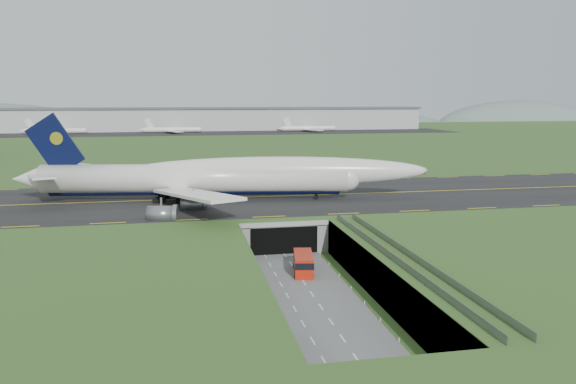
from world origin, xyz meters
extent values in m
plane|color=#385B24|center=(0.00, 0.00, 0.00)|extent=(900.00, 900.00, 0.00)
cube|color=gray|center=(0.00, 0.00, 3.00)|extent=(800.00, 800.00, 6.00)
cube|color=slate|center=(0.00, -7.50, 0.10)|extent=(12.00, 75.00, 0.20)
cube|color=black|center=(0.00, 33.00, 6.09)|extent=(800.00, 44.00, 0.18)
cube|color=gray|center=(0.00, 19.00, 5.50)|extent=(16.00, 22.00, 1.00)
cube|color=gray|center=(-7.00, 19.00, 3.00)|extent=(2.00, 22.00, 6.00)
cube|color=gray|center=(7.00, 19.00, 3.00)|extent=(2.00, 22.00, 6.00)
cube|color=black|center=(0.00, 14.00, 2.50)|extent=(12.00, 12.00, 5.00)
cube|color=#A8A8A3|center=(0.00, 7.95, 5.60)|extent=(17.00, 0.50, 0.80)
cube|color=#A8A8A3|center=(11.00, -18.50, 5.80)|extent=(3.00, 53.00, 0.50)
cube|color=gray|center=(9.60, -18.50, 6.55)|extent=(0.06, 53.00, 1.00)
cube|color=gray|center=(12.40, -18.50, 6.55)|extent=(0.06, 53.00, 1.00)
cylinder|color=#A8A8A3|center=(11.00, -40.00, 2.80)|extent=(0.90, 0.90, 5.60)
cylinder|color=#A8A8A3|center=(11.00, -28.00, 2.80)|extent=(0.90, 0.90, 5.60)
cylinder|color=#A8A8A3|center=(11.00, -16.00, 2.80)|extent=(0.90, 0.90, 5.60)
cylinder|color=#A8A8A3|center=(11.00, -4.00, 2.80)|extent=(0.90, 0.90, 5.60)
cylinder|color=silver|center=(-14.43, 31.41, 10.84)|extent=(63.51, 15.70, 5.96)
sphere|color=silver|center=(16.86, 26.51, 10.84)|extent=(6.68, 6.68, 5.84)
cone|color=silver|center=(-48.49, 36.75, 10.84)|extent=(7.32, 6.61, 5.66)
ellipsoid|color=silver|center=(2.47, 28.76, 12.18)|extent=(63.96, 15.32, 6.26)
ellipsoid|color=black|center=(15.94, 26.65, 11.58)|extent=(4.53, 3.22, 2.09)
cylinder|color=black|center=(-14.43, 31.41, 8.51)|extent=(59.85, 11.80, 2.50)
cube|color=silver|center=(-10.28, 45.85, 9.91)|extent=(22.61, 25.82, 2.51)
cube|color=silver|center=(-41.88, 42.79, 12.24)|extent=(9.51, 10.72, 0.96)
cube|color=silver|center=(-14.90, 16.40, 9.91)|extent=(16.13, 28.40, 2.51)
cube|color=silver|center=(-44.05, 28.99, 12.24)|extent=(7.32, 11.06, 0.96)
cube|color=black|center=(-42.51, 35.82, 17.83)|extent=(11.79, 2.39, 13.18)
cylinder|color=gold|center=(-42.05, 35.74, 19.22)|extent=(2.68, 1.05, 2.61)
cylinder|color=slate|center=(-12.40, 40.05, 7.02)|extent=(5.26, 3.79, 3.07)
cylinder|color=slate|center=(-15.23, 50.40, 7.02)|extent=(5.26, 3.79, 3.07)
cylinder|color=slate|center=(-15.14, 22.57, 7.02)|extent=(5.26, 3.79, 3.07)
cylinder|color=slate|center=(-21.00, 13.58, 7.02)|extent=(5.26, 3.79, 3.07)
cylinder|color=black|center=(10.60, 27.49, 6.69)|extent=(1.08, 0.62, 1.02)
cube|color=black|center=(-18.58, 32.06, 6.83)|extent=(6.53, 7.31, 1.30)
cube|color=red|center=(0.95, -3.18, 1.72)|extent=(4.09, 7.99, 3.05)
cube|color=black|center=(0.95, -3.18, 2.33)|extent=(4.17, 8.10, 1.02)
cube|color=black|center=(0.95, -3.18, 0.45)|extent=(3.81, 7.45, 0.51)
cylinder|color=black|center=(-0.78, -5.45, 0.56)|extent=(0.51, 0.96, 0.91)
cylinder|color=black|center=(0.08, -0.45, 0.56)|extent=(0.51, 0.96, 0.91)
cylinder|color=black|center=(1.82, -5.90, 0.56)|extent=(0.51, 0.96, 0.91)
cylinder|color=black|center=(2.68, -0.90, 0.56)|extent=(0.51, 0.96, 0.91)
cube|color=#B2B2B2|center=(0.00, 300.00, 13.50)|extent=(300.00, 22.00, 15.00)
cube|color=#4C4C51|center=(0.00, 300.00, 21.00)|extent=(302.00, 24.00, 1.20)
cube|color=black|center=(0.00, 270.00, 6.14)|extent=(320.00, 50.00, 0.08)
cylinder|color=silver|center=(-90.72, 275.00, 8.18)|extent=(34.00, 3.20, 3.20)
cylinder|color=silver|center=(-21.40, 275.00, 8.18)|extent=(34.00, 3.20, 3.20)
cylinder|color=silver|center=(66.29, 275.00, 8.18)|extent=(34.00, 3.20, 3.20)
ellipsoid|color=slate|center=(120.00, 430.00, -4.00)|extent=(260.00, 91.00, 44.00)
ellipsoid|color=slate|center=(320.00, 430.00, -4.00)|extent=(180.00, 63.00, 60.00)
camera|label=1|loc=(-17.66, -85.99, 27.14)|focal=35.00mm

